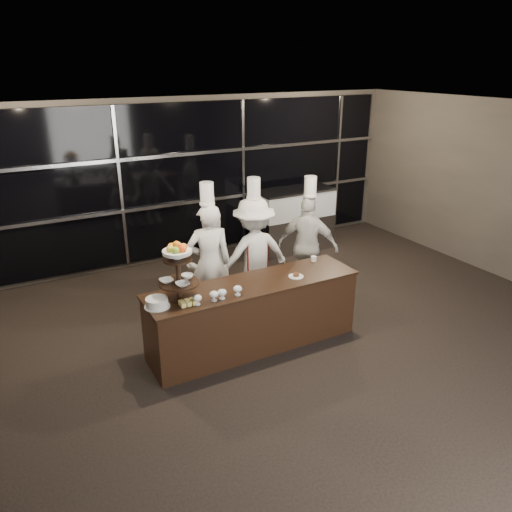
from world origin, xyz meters
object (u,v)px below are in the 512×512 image
chef_b (210,264)px  chef_c (254,254)px  display_stand (178,267)px  display_case (294,217)px  chef_d (308,245)px  chef_a (209,262)px  layer_cake (157,303)px  buffet_counter (254,314)px

chef_b → chef_c: size_ratio=0.88×
chef_b → display_stand: bearing=-127.6°
display_case → chef_b: 3.05m
chef_d → chef_a: bearing=-179.2°
chef_b → chef_a: bearing=-115.4°
chef_d → layer_cake: bearing=-159.7°
layer_cake → chef_d: size_ratio=0.15×
layer_cake → chef_b: chef_b is taller
buffet_counter → chef_d: size_ratio=1.45×
chef_a → chef_b: bearing=64.6°
buffet_counter → layer_cake: size_ratio=9.47×
layer_cake → display_case: size_ratio=0.19×
display_stand → chef_a: chef_a is taller
buffet_counter → chef_a: size_ratio=1.38×
buffet_counter → chef_c: chef_c is taller
buffet_counter → layer_cake: 1.39m
display_stand → chef_a: (0.81, 0.97, -0.44)m
buffet_counter → layer_cake: (-1.30, -0.05, 0.51)m
display_case → chef_b: (-2.55, -1.66, 0.08)m
chef_c → chef_d: bearing=0.3°
display_stand → chef_c: chef_c is taller
display_stand → chef_b: (0.91, 1.18, -0.57)m
display_case → chef_c: bearing=-136.0°
layer_cake → chef_a: 1.51m
chef_c → chef_b: bearing=163.5°
chef_c → layer_cake: bearing=-150.5°
chef_a → chef_b: chef_a is taller
chef_a → chef_d: 1.72m
chef_a → chef_b: size_ratio=1.14×
buffet_counter → chef_d: bearing=33.2°
chef_b → chef_d: 1.63m
display_case → chef_b: bearing=-146.9°
display_case → chef_c: size_ratio=0.76×
display_stand → chef_c: bearing=32.8°
layer_cake → chef_b: 1.73m
buffet_counter → display_stand: display_stand is taller
chef_b → chef_d: chef_d is taller
display_stand → chef_d: size_ratio=0.38×
chef_a → buffet_counter: bearing=-78.8°
display_case → chef_a: (-2.65, -1.87, 0.22)m
layer_cake → chef_c: chef_c is taller
buffet_counter → display_case: (2.46, 2.84, 0.22)m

